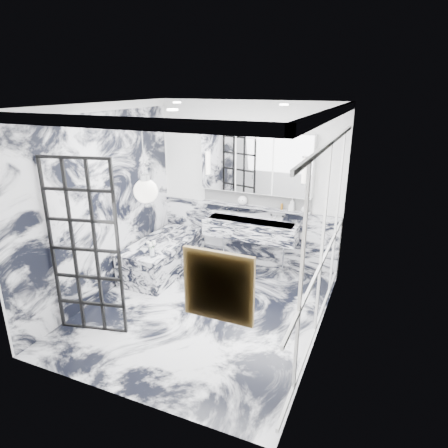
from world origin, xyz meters
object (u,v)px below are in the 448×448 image
at_px(crittall_door, 85,250).
at_px(trough_sink, 251,229).
at_px(bathtub, 163,256).
at_px(mirror_cabinet, 256,163).

height_order(crittall_door, trough_sink, crittall_door).
height_order(crittall_door, bathtub, crittall_door).
height_order(trough_sink, mirror_cabinet, mirror_cabinet).
bearing_deg(mirror_cabinet, trough_sink, -90.00).
height_order(trough_sink, bathtub, trough_sink).
distance_m(mirror_cabinet, bathtub, 2.20).
bearing_deg(trough_sink, crittall_door, -116.73).
bearing_deg(mirror_cabinet, crittall_door, -115.25).
xyz_separation_m(crittall_door, bathtub, (-0.06, 1.84, -0.85)).
bearing_deg(crittall_door, trough_sink, 50.08).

